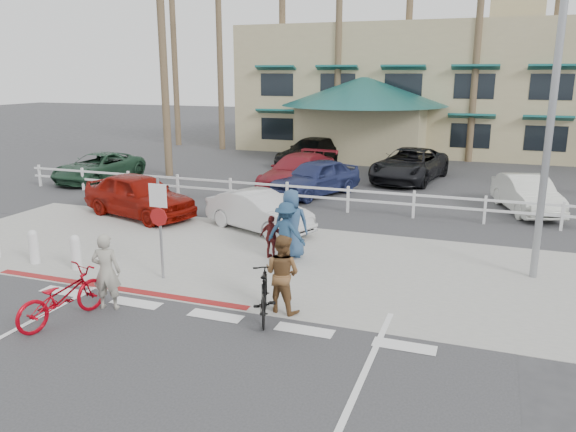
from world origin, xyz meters
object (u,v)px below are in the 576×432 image
at_px(car_white_sedan, 259,211).
at_px(car_red_compact, 139,195).
at_px(bike_red, 62,297).
at_px(bike_black, 264,295).
at_px(sign_post, 160,223).

bearing_deg(car_white_sedan, car_red_compact, 110.11).
bearing_deg(bike_red, car_white_sedan, -85.23).
xyz_separation_m(bike_red, bike_black, (3.88, 1.58, -0.02)).
bearing_deg(car_red_compact, sign_post, -123.98).
distance_m(bike_red, car_white_sedan, 7.95).
height_order(bike_red, car_red_compact, car_red_compact).
xyz_separation_m(car_white_sedan, car_red_compact, (-4.78, 0.24, 0.14)).
height_order(bike_black, car_red_compact, car_red_compact).
bearing_deg(sign_post, car_red_compact, 129.16).
height_order(sign_post, car_red_compact, sign_post).
relative_size(sign_post, car_white_sedan, 0.74).
distance_m(sign_post, car_white_sedan, 5.07).
relative_size(bike_red, car_white_sedan, 0.54).
bearing_deg(bike_black, sign_post, -42.13).
relative_size(sign_post, bike_black, 1.62).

